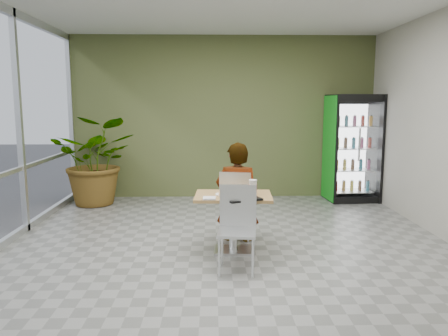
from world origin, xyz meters
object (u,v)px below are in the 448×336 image
at_px(chair_near, 238,221).
at_px(chair_far, 236,200).
at_px(dining_table, 233,211).
at_px(cafeteria_tray, 242,199).
at_px(soda_cup, 253,187).
at_px(seated_woman, 237,202).
at_px(beverage_fridge, 352,148).
at_px(potted_plant, 97,161).

bearing_deg(chair_near, chair_far, 94.31).
bearing_deg(chair_far, dining_table, 94.34).
bearing_deg(chair_far, cafeteria_tray, 103.55).
bearing_deg(soda_cup, chair_far, 110.20).
xyz_separation_m(dining_table, cafeteria_tray, (0.09, -0.29, 0.23)).
relative_size(dining_table, seated_woman, 0.59).
bearing_deg(dining_table, soda_cup, 1.17).
bearing_deg(chair_far, seated_woman, -100.68).
xyz_separation_m(dining_table, chair_far, (0.06, 0.50, 0.03)).
relative_size(chair_far, beverage_fridge, 0.47).
xyz_separation_m(beverage_fridge, potted_plant, (-4.86, -0.22, -0.20)).
distance_m(dining_table, seated_woman, 0.56).
distance_m(chair_near, beverage_fridge, 4.29).
bearing_deg(potted_plant, soda_cup, -45.87).
bearing_deg(dining_table, cafeteria_tray, -72.34).
xyz_separation_m(chair_far, beverage_fridge, (2.39, 2.46, 0.46)).
distance_m(chair_near, soda_cup, 0.65).
xyz_separation_m(cafeteria_tray, potted_plant, (-2.50, 3.03, 0.06)).
bearing_deg(soda_cup, seated_woman, 106.56).
height_order(chair_near, seated_woman, seated_woman).
height_order(seated_woman, potted_plant, potted_plant).
height_order(seated_woman, beverage_fridge, beverage_fridge).
xyz_separation_m(dining_table, soda_cup, (0.25, 0.01, 0.31)).
relative_size(dining_table, potted_plant, 0.60).
relative_size(chair_far, chair_near, 1.01).
bearing_deg(potted_plant, cafeteria_tray, -50.47).
distance_m(chair_far, chair_near, 1.05).
height_order(chair_near, potted_plant, potted_plant).
bearing_deg(dining_table, potted_plant, 131.30).
distance_m(soda_cup, cafeteria_tray, 0.34).
bearing_deg(chair_far, potted_plant, -30.64).
bearing_deg(seated_woman, chair_near, 98.39).
bearing_deg(soda_cup, beverage_fridge, 53.28).
bearing_deg(potted_plant, dining_table, -48.70).
distance_m(seated_woman, soda_cup, 0.65).
bearing_deg(chair_near, seated_woman, 93.35).
distance_m(seated_woman, potted_plant, 3.33).
relative_size(soda_cup, cafeteria_tray, 0.45).
bearing_deg(soda_cup, dining_table, -178.83).
height_order(dining_table, chair_far, chair_far).
bearing_deg(chair_far, soda_cup, 121.72).
height_order(chair_near, beverage_fridge, beverage_fridge).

